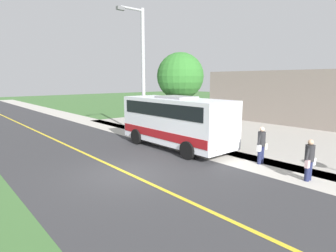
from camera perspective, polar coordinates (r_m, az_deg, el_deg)
ground_plane at (r=11.80m, az=-8.08°, el=-9.52°), size 120.00×120.00×0.00m
road_surface at (r=11.80m, az=-8.08°, el=-9.50°), size 8.00×100.00×0.01m
sidewalk at (r=15.11m, az=8.84°, el=-5.29°), size 2.40×100.00×0.01m
parking_lot_surface at (r=19.82m, az=29.44°, el=-2.88°), size 14.00×36.00×0.01m
road_centre_line at (r=11.80m, az=-8.08°, el=-9.47°), size 0.16×100.00×0.00m
shuttle_bus_front at (r=15.69m, az=1.65°, el=1.30°), size 2.65×7.06×2.90m
pedestrian_with_bags at (r=11.94m, az=26.70°, el=-5.97°), size 0.72×0.34×1.60m
pedestrian_waiting at (r=13.45m, az=18.38°, el=-3.49°), size 0.72×0.34×1.71m
street_light_pole at (r=18.72m, az=-5.34°, el=11.58°), size 1.97×0.24×8.23m
tree_curbside at (r=19.55m, az=2.49°, el=9.96°), size 3.21×3.21×5.63m
commercial_building at (r=29.39m, az=28.18°, el=5.34°), size 10.00×17.52×4.55m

